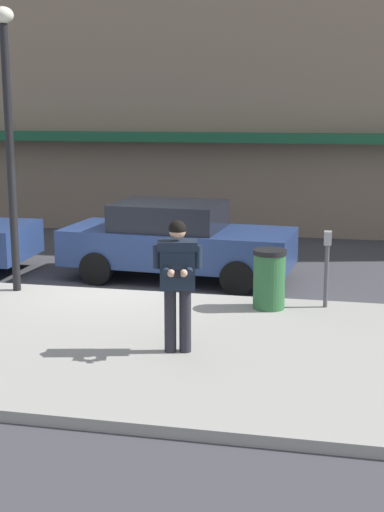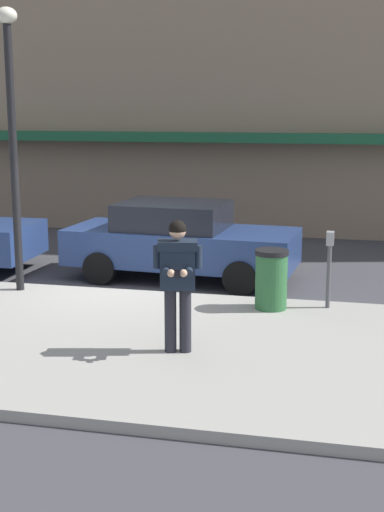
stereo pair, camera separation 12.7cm
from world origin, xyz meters
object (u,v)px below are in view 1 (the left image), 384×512
at_px(trash_bin, 269,279).
at_px(parking_meter, 327,258).
at_px(man_texting_on_phone, 178,272).
at_px(street_lamp_post, 8,121).
at_px(parked_sedan_mid, 176,240).

bearing_deg(trash_bin, parking_meter, 15.70).
relative_size(man_texting_on_phone, street_lamp_post, 0.37).
distance_m(man_texting_on_phone, trash_bin, 2.65).
height_order(man_texting_on_phone, trash_bin, man_texting_on_phone).
height_order(parking_meter, trash_bin, parking_meter).
bearing_deg(trash_bin, man_texting_on_phone, -112.17).
xyz_separation_m(parked_sedan_mid, parking_meter, (2.98, -1.94, 0.18)).
bearing_deg(man_texting_on_phone, parking_meter, 54.55).
distance_m(street_lamp_post, trash_bin, 5.21).
bearing_deg(man_texting_on_phone, trash_bin, 67.83).
height_order(parked_sedan_mid, street_lamp_post, street_lamp_post).
height_order(street_lamp_post, parking_meter, street_lamp_post).
relative_size(man_texting_on_phone, trash_bin, 1.84).
bearing_deg(parked_sedan_mid, trash_bin, -46.59).
bearing_deg(man_texting_on_phone, parked_sedan_mid, 103.54).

